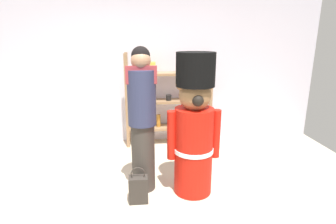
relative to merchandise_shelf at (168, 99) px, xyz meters
name	(u,v)px	position (x,y,z in m)	size (l,w,h in m)	color
ground_plane	(139,211)	(-0.51, -1.98, -0.81)	(6.40, 6.40, 0.00)	beige
back_wall	(137,69)	(-0.51, 0.22, 0.49)	(6.40, 0.12, 2.60)	silver
merchandise_shelf	(168,99)	(0.00, 0.00, 0.00)	(1.46, 0.35, 1.58)	#93704C
teddy_bear_guard	(194,127)	(0.14, -1.62, 0.02)	(0.63, 0.47, 1.68)	red
person_shopper	(142,118)	(-0.45, -1.49, 0.11)	(0.35, 0.33, 1.74)	#38332D
shopping_bag	(138,189)	(-0.52, -1.79, -0.64)	(0.22, 0.14, 0.44)	#332D28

